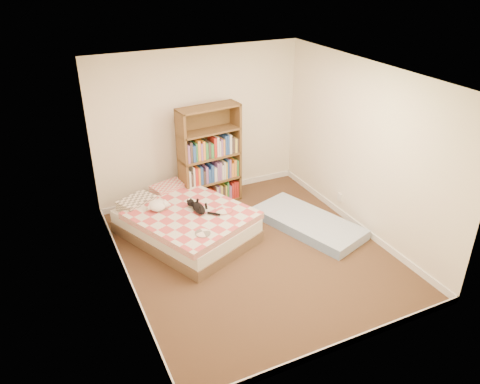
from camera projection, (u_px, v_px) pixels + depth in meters
name	position (u px, v px, depth m)	size (l,w,h in m)	color
room	(255.00, 176.00, 6.04)	(3.51, 4.01, 2.51)	#412B1C
bed	(185.00, 222.00, 6.89)	(1.97, 2.27, 0.51)	brown
bookshelf	(210.00, 170.00, 7.64)	(1.04, 0.44, 1.68)	#52351C
floor_mattress	(308.00, 223.00, 7.16)	(0.77, 1.71, 0.15)	#7697C6
black_cat	(198.00, 207.00, 6.70)	(0.26, 0.58, 0.13)	black
white_dog	(158.00, 205.00, 6.72)	(0.34, 0.36, 0.14)	white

